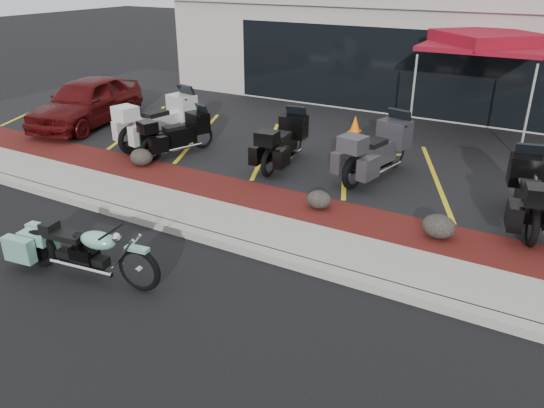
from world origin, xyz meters
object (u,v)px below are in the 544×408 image
Objects in this scene: hero_cruiser at (139,263)px; popup_canopy at (486,42)px; parked_car at (86,102)px; touring_white at (187,112)px; traffic_cone at (355,124)px.

popup_canopy is (2.85, 10.34, 2.21)m from hero_cruiser.
popup_canopy reaches higher than hero_cruiser.
touring_white is at bearing -4.89° from parked_car.
touring_white is (-3.94, 6.20, 0.40)m from hero_cruiser.
traffic_cone is (7.20, 3.27, -0.47)m from parked_car.
hero_cruiser is at bearing -89.01° from traffic_cone.
parked_car is at bearing 134.20° from hero_cruiser.
popup_canopy is at bearing 22.75° from traffic_cone.
popup_canopy is at bearing 67.06° from hero_cruiser.
popup_canopy is at bearing 12.39° from parked_car.
traffic_cone is 0.15× the size of popup_canopy.
touring_white reaches higher than traffic_cone.
touring_white reaches higher than parked_car.
popup_canopy reaches higher than touring_white.
hero_cruiser is 0.67× the size of parked_car.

